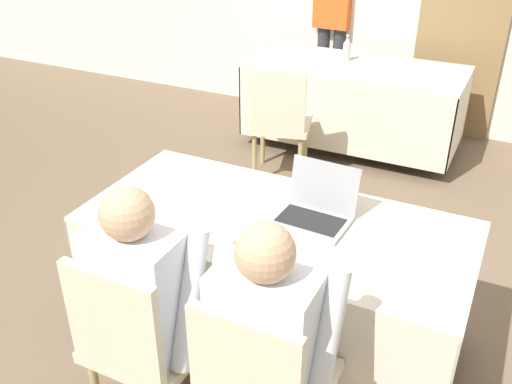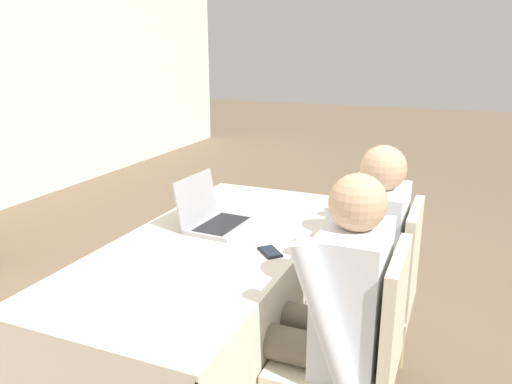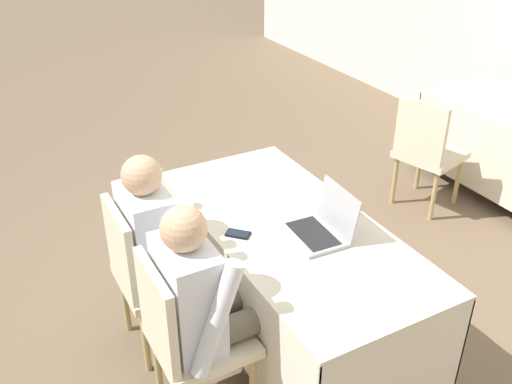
% 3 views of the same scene
% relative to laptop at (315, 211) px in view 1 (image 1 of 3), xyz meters
% --- Properties ---
extents(ground_plane, '(24.00, 24.00, 0.00)m').
position_rel_laptop_xyz_m(ground_plane, '(-0.16, -0.08, -0.78)').
color(ground_plane, brown).
extents(conference_table_near, '(1.77, 0.82, 0.73)m').
position_rel_laptop_xyz_m(conference_table_near, '(-0.16, -0.08, -0.22)').
color(conference_table_near, beige).
rests_on(conference_table_near, ground_plane).
extents(conference_table_far, '(1.77, 0.82, 0.73)m').
position_rel_laptop_xyz_m(conference_table_far, '(-0.55, 2.41, -0.22)').
color(conference_table_far, beige).
rests_on(conference_table_far, ground_plane).
extents(laptop, '(0.34, 0.30, 0.24)m').
position_rel_laptop_xyz_m(laptop, '(0.00, 0.00, 0.00)').
color(laptop, '#99999E').
rests_on(laptop, conference_table_near).
extents(cell_phone, '(0.14, 0.14, 0.01)m').
position_rel_laptop_xyz_m(cell_phone, '(-0.20, -0.37, -0.04)').
color(cell_phone, black).
rests_on(cell_phone, conference_table_near).
extents(paper_beside_laptop, '(0.23, 0.31, 0.00)m').
position_rel_laptop_xyz_m(paper_beside_laptop, '(0.31, -0.16, -0.05)').
color(paper_beside_laptop, white).
rests_on(paper_beside_laptop, conference_table_near).
extents(water_bottle, '(0.06, 0.06, 0.22)m').
position_rel_laptop_xyz_m(water_bottle, '(-0.67, 2.50, 0.05)').
color(water_bottle, '#B7B7C1').
rests_on(water_bottle, conference_table_far).
extents(chair_near_left, '(0.44, 0.44, 0.91)m').
position_rel_laptop_xyz_m(chair_near_left, '(-0.42, -0.80, -0.27)').
color(chair_near_left, tan).
rests_on(chair_near_left, ground_plane).
extents(chair_far_spare, '(0.54, 0.54, 0.91)m').
position_rel_laptop_xyz_m(chair_far_spare, '(-0.87, 1.57, -0.27)').
color(chair_far_spare, tan).
rests_on(chair_far_spare, ground_plane).
extents(person_checkered_shirt, '(0.50, 0.52, 1.17)m').
position_rel_laptop_xyz_m(person_checkered_shirt, '(-0.42, -0.69, -0.11)').
color(person_checkered_shirt, '#665B4C').
rests_on(person_checkered_shirt, ground_plane).
extents(person_white_shirt, '(0.50, 0.52, 1.17)m').
position_rel_laptop_xyz_m(person_white_shirt, '(0.11, -0.69, -0.11)').
color(person_white_shirt, '#665B4C').
rests_on(person_white_shirt, ground_plane).
extents(person_red_shirt, '(0.35, 0.21, 1.59)m').
position_rel_laptop_xyz_m(person_red_shirt, '(-1.01, 3.12, 0.13)').
color(person_red_shirt, '#33333D').
rests_on(person_red_shirt, ground_plane).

